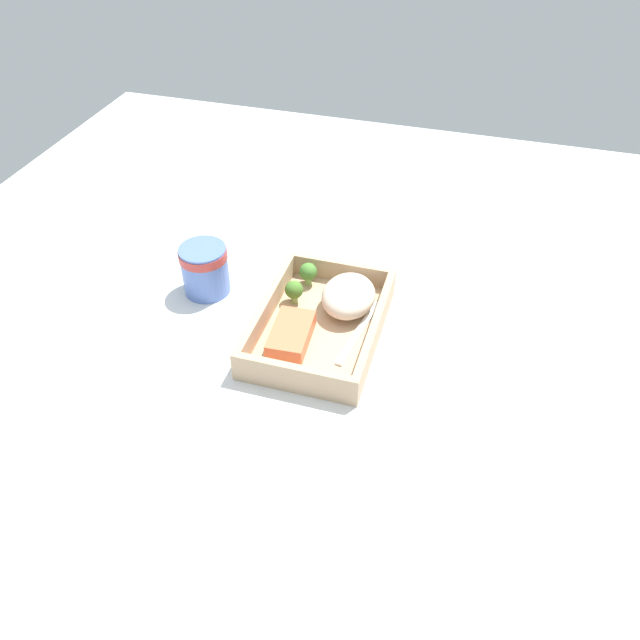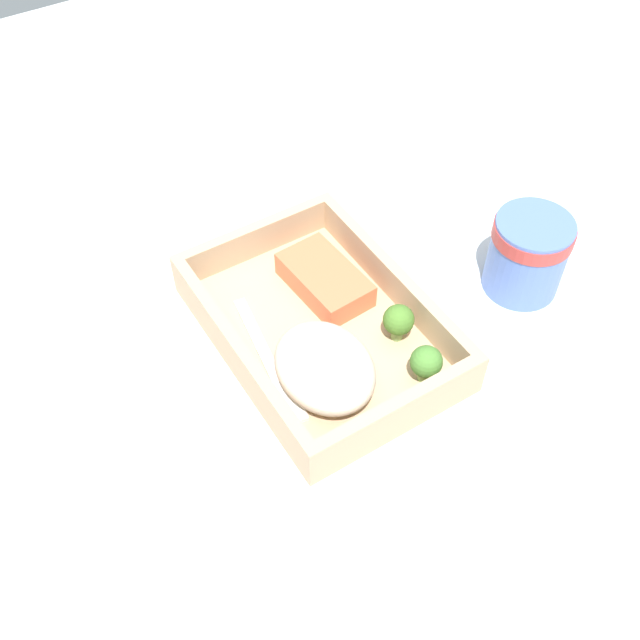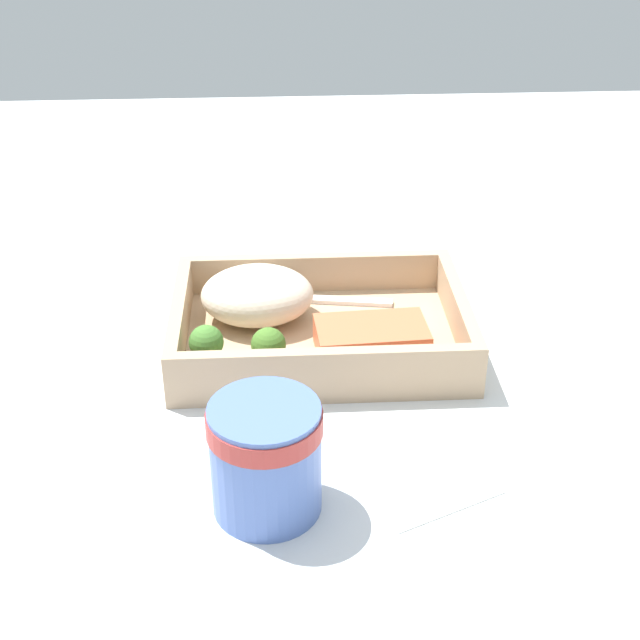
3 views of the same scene
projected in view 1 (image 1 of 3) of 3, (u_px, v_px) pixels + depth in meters
ground_plane at (320, 337)px, 100.28cm from camera, size 160.00×160.00×2.00cm
takeout_tray at (320, 330)px, 99.22cm from camera, size 26.96×18.90×1.20cm
tray_rim at (320, 318)px, 97.57cm from camera, size 26.96×18.90×3.76cm
salmon_fillet at (291, 335)px, 95.46cm from camera, size 10.23×6.31×2.72cm
mashed_potatoes at (348, 296)px, 100.59cm from camera, size 10.63×8.60×5.17cm
broccoli_floret_1 at (294, 290)px, 101.82cm from camera, size 3.03×3.03×4.15cm
broccoli_floret_2 at (308, 272)px, 105.52cm from camera, size 3.03×3.03×4.12cm
fork at (361, 328)px, 98.38cm from camera, size 15.87×4.06×0.44cm
paper_cup at (205, 267)px, 104.59cm from camera, size 8.09×8.09×8.69cm
receipt_slip at (200, 335)px, 99.03cm from camera, size 13.02×13.89×0.24cm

